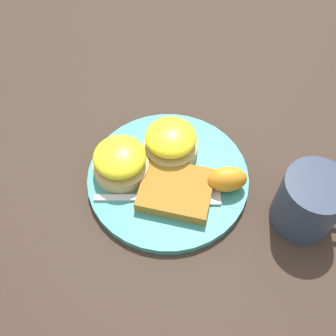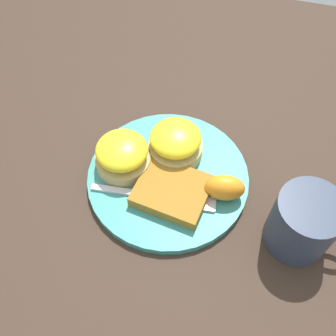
{
  "view_description": "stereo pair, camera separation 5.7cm",
  "coord_description": "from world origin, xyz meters",
  "px_view_note": "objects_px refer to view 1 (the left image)",
  "views": [
    {
      "loc": [
        0.03,
        -0.33,
        0.54
      ],
      "look_at": [
        0.0,
        0.0,
        0.03
      ],
      "focal_mm": 42.0,
      "sensor_mm": 36.0,
      "label": 1
    },
    {
      "loc": [
        0.09,
        -0.32,
        0.54
      ],
      "look_at": [
        0.0,
        0.0,
        0.03
      ],
      "focal_mm": 42.0,
      "sensor_mm": 36.0,
      "label": 2
    }
  ],
  "objects_px": {
    "hashbrown_patty": "(176,190)",
    "orange_wedge": "(227,179)",
    "fork": "(166,198)",
    "cup": "(310,202)",
    "sandwich_benedict_right": "(121,160)",
    "sandwich_benedict_left": "(174,142)"
  },
  "relations": [
    {
      "from": "sandwich_benedict_left",
      "to": "sandwich_benedict_right",
      "type": "distance_m",
      "value": 0.09
    },
    {
      "from": "sandwich_benedict_right",
      "to": "cup",
      "type": "bearing_deg",
      "value": -10.19
    },
    {
      "from": "fork",
      "to": "cup",
      "type": "relative_size",
      "value": 1.58
    },
    {
      "from": "hashbrown_patty",
      "to": "orange_wedge",
      "type": "distance_m",
      "value": 0.08
    },
    {
      "from": "hashbrown_patty",
      "to": "orange_wedge",
      "type": "xyz_separation_m",
      "value": [
        0.08,
        0.02,
        0.01
      ]
    },
    {
      "from": "sandwich_benedict_left",
      "to": "orange_wedge",
      "type": "relative_size",
      "value": 1.47
    },
    {
      "from": "hashbrown_patty",
      "to": "fork",
      "type": "distance_m",
      "value": 0.02
    },
    {
      "from": "sandwich_benedict_left",
      "to": "sandwich_benedict_right",
      "type": "height_order",
      "value": "same"
    },
    {
      "from": "hashbrown_patty",
      "to": "sandwich_benedict_left",
      "type": "bearing_deg",
      "value": 97.78
    },
    {
      "from": "sandwich_benedict_right",
      "to": "fork",
      "type": "distance_m",
      "value": 0.09
    },
    {
      "from": "sandwich_benedict_right",
      "to": "hashbrown_patty",
      "type": "height_order",
      "value": "sandwich_benedict_right"
    },
    {
      "from": "orange_wedge",
      "to": "fork",
      "type": "xyz_separation_m",
      "value": [
        -0.09,
        -0.03,
        -0.02
      ]
    },
    {
      "from": "sandwich_benedict_left",
      "to": "fork",
      "type": "xyz_separation_m",
      "value": [
        -0.0,
        -0.09,
        -0.03
      ]
    },
    {
      "from": "sandwich_benedict_right",
      "to": "fork",
      "type": "xyz_separation_m",
      "value": [
        0.08,
        -0.05,
        -0.03
      ]
    },
    {
      "from": "fork",
      "to": "cup",
      "type": "height_order",
      "value": "cup"
    },
    {
      "from": "fork",
      "to": "cup",
      "type": "xyz_separation_m",
      "value": [
        0.21,
        -0.01,
        0.03
      ]
    },
    {
      "from": "hashbrown_patty",
      "to": "orange_wedge",
      "type": "bearing_deg",
      "value": 13.76
    },
    {
      "from": "cup",
      "to": "hashbrown_patty",
      "type": "bearing_deg",
      "value": 175.14
    },
    {
      "from": "sandwich_benedict_right",
      "to": "cup",
      "type": "xyz_separation_m",
      "value": [
        0.28,
        -0.05,
        0.01
      ]
    },
    {
      "from": "sandwich_benedict_right",
      "to": "sandwich_benedict_left",
      "type": "bearing_deg",
      "value": 28.59
    },
    {
      "from": "hashbrown_patty",
      "to": "cup",
      "type": "relative_size",
      "value": 0.88
    },
    {
      "from": "sandwich_benedict_left",
      "to": "hashbrown_patty",
      "type": "distance_m",
      "value": 0.08
    }
  ]
}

